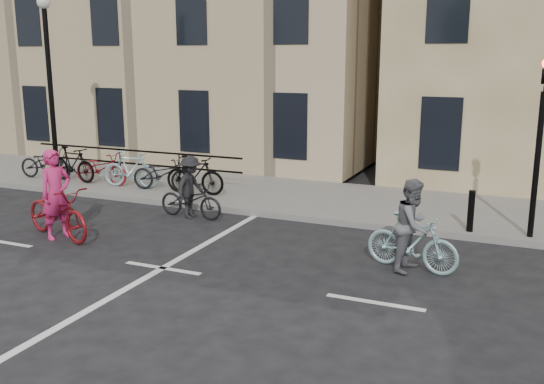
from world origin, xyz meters
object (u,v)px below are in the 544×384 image
at_px(cyclist_grey, 412,234).
at_px(cyclist_dark, 191,194).
at_px(lamp_post, 49,68).
at_px(traffic_light, 541,127).
at_px(cyclist_pink, 57,208).

bearing_deg(cyclist_grey, cyclist_dark, 86.08).
bearing_deg(cyclist_dark, lamp_post, 80.78).
bearing_deg(traffic_light, lamp_post, 179.73).
height_order(traffic_light, cyclist_grey, traffic_light).
xyz_separation_m(cyclist_pink, cyclist_dark, (1.76, 2.57, -0.07)).
xyz_separation_m(traffic_light, cyclist_grey, (-1.97, -2.59, -1.76)).
distance_m(lamp_post, cyclist_pink, 5.72).
distance_m(cyclist_pink, cyclist_dark, 3.11).
xyz_separation_m(lamp_post, cyclist_grey, (10.73, -2.65, -2.80)).
bearing_deg(cyclist_grey, lamp_post, 87.79).
bearing_deg(cyclist_pink, traffic_light, -52.36).
height_order(traffic_light, cyclist_dark, traffic_light).
bearing_deg(cyclist_pink, cyclist_grey, -65.63).
distance_m(cyclist_grey, cyclist_dark, 5.81).
distance_m(cyclist_pink, cyclist_grey, 7.43).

